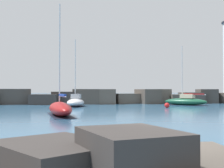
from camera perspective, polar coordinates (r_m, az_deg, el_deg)
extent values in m
cube|color=#235175|center=(113.96, -7.70, -2.36)|extent=(400.00, 116.00, 0.01)
cube|color=#423D38|center=(55.01, -17.24, -2.21)|extent=(5.35, 4.17, 2.59)
cube|color=#383330|center=(53.68, -12.11, -2.75)|extent=(5.21, 5.84, 1.69)
cube|color=#383330|center=(54.31, -8.57, -2.51)|extent=(4.71, 4.80, 2.12)
cube|color=#4C443D|center=(54.18, -4.45, -2.29)|extent=(5.43, 5.38, 2.56)
cube|color=brown|center=(53.85, -1.20, -2.31)|extent=(4.19, 4.79, 2.55)
cube|color=brown|center=(55.66, 2.99, -2.67)|extent=(5.67, 4.47, 1.78)
cube|color=#4C443D|center=(55.92, 6.52, -2.26)|extent=(3.71, 5.49, 2.55)
cube|color=brown|center=(57.16, 8.92, -2.23)|extent=(3.02, 3.48, 2.56)
cube|color=#4C443D|center=(57.66, 11.72, -2.67)|extent=(3.22, 4.48, 1.62)
cube|color=#423D38|center=(59.08, 14.27, -2.46)|extent=(4.43, 5.85, 1.97)
cube|color=#423D38|center=(60.78, 16.90, -2.13)|extent=(4.16, 5.52, 2.56)
cube|color=#383330|center=(7.40, -10.21, -14.74)|extent=(3.37, 3.50, 1.13)
cube|color=#383330|center=(6.55, 3.46, -14.91)|extent=(2.20, 2.55, 1.50)
ellipsoid|color=maroon|center=(29.20, -9.46, -4.48)|extent=(2.79, 8.51, 1.26)
cube|color=black|center=(29.24, -9.46, -5.68)|extent=(2.71, 8.09, 0.03)
cylinder|color=silver|center=(29.99, -9.56, 5.69)|extent=(0.12, 0.12, 9.28)
cylinder|color=#BCBCC1|center=(27.50, -9.06, -2.23)|extent=(0.62, 4.58, 0.10)
cube|color=navy|center=(27.50, -9.06, -2.02)|extent=(0.64, 3.90, 0.20)
ellipsoid|color=#195138|center=(50.28, 13.26, -3.17)|extent=(6.39, 6.48, 1.11)
cube|color=black|center=(50.30, 13.26, -3.79)|extent=(6.12, 6.20, 0.03)
cube|color=beige|center=(50.12, 13.62, -2.17)|extent=(2.30, 2.31, 0.64)
cylinder|color=silver|center=(50.54, 12.69, 2.15)|extent=(0.12, 0.12, 8.25)
cylinder|color=#BCBCC1|center=(49.72, 14.73, -1.91)|extent=(2.75, 2.82, 0.10)
cube|color=maroon|center=(49.72, 14.73, -1.79)|extent=(2.42, 2.47, 0.20)
ellipsoid|color=white|center=(45.21, -6.67, -3.40)|extent=(3.46, 6.13, 1.15)
cube|color=black|center=(45.24, -6.67, -4.10)|extent=(3.35, 5.84, 0.03)
cube|color=#B2B2B7|center=(45.47, -6.61, -2.26)|extent=(1.61, 1.96, 0.64)
cylinder|color=silver|center=(44.86, -6.74, 2.76)|extent=(0.12, 0.12, 8.51)
cylinder|color=#BCBCC1|center=(46.33, -6.44, -1.95)|extent=(0.74, 3.13, 0.10)
cube|color=#4C4C51|center=(46.33, -6.44, -1.83)|extent=(0.74, 2.68, 0.20)
sphere|color=red|center=(42.29, 10.03, -3.86)|extent=(0.67, 0.67, 0.67)
cylinder|color=black|center=(42.27, 10.02, -3.27)|extent=(0.04, 0.04, 0.20)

